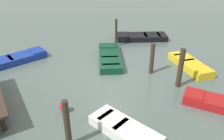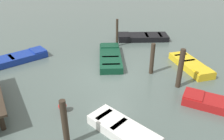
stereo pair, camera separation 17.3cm
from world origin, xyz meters
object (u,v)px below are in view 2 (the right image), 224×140
Objects in this scene: rowboat_blue at (17,58)px; marker_buoy at (63,106)px; rowboat_yellow at (191,65)px; mooring_piling_near_left at (117,33)px; mooring_piling_far_right at (152,59)px; mooring_piling_near_right at (180,69)px; rowboat_dark_green at (110,57)px; mooring_piling_far_left at (65,124)px; rowboat_black at (142,37)px; rowboat_white at (124,130)px.

rowboat_blue is 6.48m from marker_buoy.
rowboat_blue is at bearing 10.46° from marker_buoy.
marker_buoy is (-0.61, 8.04, 0.07)m from rowboat_yellow.
mooring_piling_near_left is 8.25m from marker_buoy.
mooring_piling_far_right is (-5.20, -6.73, 0.69)m from rowboat_blue.
mooring_piling_near_right reaches higher than rowboat_blue.
mooring_piling_far_right is 0.86× the size of mooring_piling_near_right.
mooring_piling_far_right reaches higher than rowboat_yellow.
mooring_piling_near_left is (1.98, -1.55, 0.80)m from rowboat_dark_green.
mooring_piling_far_right reaches higher than marker_buoy.
mooring_piling_far_left is at bearing 141.45° from mooring_piling_near_left.
rowboat_black is at bearing -36.07° from rowboat_dark_green.
mooring_piling_near_right reaches higher than rowboat_black.
mooring_piling_far_right is at bearing -78.08° from marker_buoy.
rowboat_white is 0.76× the size of rowboat_dark_green.
rowboat_yellow is at bearing -102.69° from mooring_piling_far_right.
mooring_piling_near_left reaches higher than rowboat_black.
rowboat_dark_green and rowboat_blue have the same top height.
mooring_piling_far_left is 9.93m from mooring_piling_near_left.
rowboat_white is 10.81m from rowboat_black.
rowboat_blue is 1.94× the size of mooring_piling_near_left.
rowboat_yellow is at bearing 95.84° from rowboat_white.
mooring_piling_far_right reaches higher than rowboat_black.
rowboat_white is 2.96m from marker_buoy.
rowboat_white is 5.34m from mooring_piling_far_right.
mooring_piling_far_left is 2.10m from marker_buoy.
mooring_piling_near_left reaches higher than rowboat_white.
rowboat_blue is 8.21× the size of marker_buoy.
mooring_piling_near_left reaches higher than mooring_piling_far_right.
rowboat_dark_green is at bearing 26.12° from mooring_piling_far_right.
rowboat_blue is 9.45m from rowboat_black.
rowboat_dark_green is 5.98m from rowboat_blue.
rowboat_black is 2.62m from mooring_piling_near_left.
mooring_piling_near_right is (-1.85, -0.37, 0.14)m from mooring_piling_far_right.
marker_buoy is at bearing 135.16° from mooring_piling_near_left.
rowboat_blue is at bearing 45.18° from mooring_piling_near_right.
mooring_piling_near_right reaches higher than mooring_piling_far_left.
rowboat_yellow is 5.53m from rowboat_black.
mooring_piling_near_left is (8.26, -4.11, 0.80)m from rowboat_white.
marker_buoy is at bearing 83.45° from mooring_piling_near_right.
mooring_piling_near_left reaches higher than rowboat_blue.
rowboat_dark_green is 0.99× the size of rowboat_black.
rowboat_yellow is (-3.23, -3.80, 0.00)m from rowboat_dark_green.
rowboat_yellow is 8.07m from marker_buoy.
rowboat_yellow is 1.87× the size of mooring_piling_far_right.
mooring_piling_far_right is 3.79× the size of marker_buoy.
mooring_piling_far_right is 0.93× the size of mooring_piling_far_left.
rowboat_dark_green is (6.28, -2.56, -0.00)m from rowboat_white.
mooring_piling_far_right is 0.90× the size of mooring_piling_near_left.
marker_buoy is (0.68, 5.92, -0.77)m from mooring_piling_near_right.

